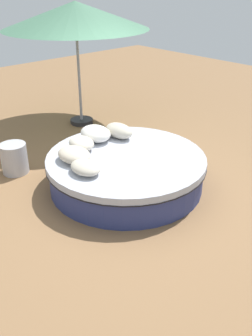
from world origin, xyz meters
name	(u,v)px	position (x,y,z in m)	size (l,w,h in m)	color
ground_plane	(126,185)	(0.00, 0.00, 0.00)	(16.00, 16.00, 0.00)	olive
round_bed	(126,170)	(0.00, 0.00, 0.23)	(2.14, 2.14, 0.45)	navy
throw_pillow_0	(119,131)	(-0.54, 0.36, 0.56)	(0.48, 0.29, 0.21)	beige
throw_pillow_1	(96,133)	(-0.68, 0.03, 0.56)	(0.49, 0.39, 0.22)	white
throw_pillow_2	(81,143)	(-0.57, -0.31, 0.54)	(0.40, 0.31, 0.18)	silver
throw_pillow_3	(74,155)	(-0.34, -0.59, 0.54)	(0.50, 0.37, 0.18)	beige
throw_pillow_4	(86,167)	(0.01, -0.68, 0.53)	(0.43, 0.32, 0.15)	beige
patio_umbrella	(75,16)	(-2.36, 0.99, 1.96)	(2.57, 2.57, 2.20)	#262628
side_table	(14,158)	(-1.39, -0.94, 0.22)	(0.38, 0.38, 0.45)	#B7B7BC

